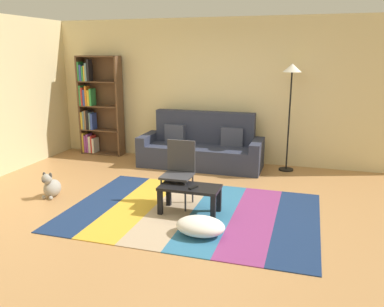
# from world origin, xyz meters

# --- Properties ---
(ground_plane) EXTENTS (14.00, 14.00, 0.00)m
(ground_plane) POSITION_xyz_m (0.00, 0.00, 0.00)
(ground_plane) COLOR #B27F4C
(back_wall) EXTENTS (6.80, 0.10, 2.70)m
(back_wall) POSITION_xyz_m (0.00, 2.55, 1.35)
(back_wall) COLOR beige
(back_wall) RESTS_ON ground_plane
(left_wall) EXTENTS (0.10, 5.50, 2.70)m
(left_wall) POSITION_xyz_m (-3.40, 0.75, 1.35)
(left_wall) COLOR beige
(left_wall) RESTS_ON ground_plane
(rug) EXTENTS (3.28, 2.30, 0.01)m
(rug) POSITION_xyz_m (0.26, -0.16, 0.01)
(rug) COLOR navy
(rug) RESTS_ON ground_plane
(couch) EXTENTS (2.26, 0.80, 1.00)m
(couch) POSITION_xyz_m (-0.22, 2.02, 0.34)
(couch) COLOR #2D3347
(couch) RESTS_ON ground_plane
(bookshelf) EXTENTS (0.90, 0.28, 2.01)m
(bookshelf) POSITION_xyz_m (-2.56, 2.31, 0.97)
(bookshelf) COLOR brown
(bookshelf) RESTS_ON ground_plane
(coffee_table) EXTENTS (0.79, 0.40, 0.37)m
(coffee_table) POSITION_xyz_m (0.24, -0.19, 0.31)
(coffee_table) COLOR black
(coffee_table) RESTS_ON rug
(pouf) EXTENTS (0.58, 0.42, 0.21)m
(pouf) POSITION_xyz_m (0.55, -0.78, 0.12)
(pouf) COLOR white
(pouf) RESTS_ON rug
(dog) EXTENTS (0.22, 0.35, 0.40)m
(dog) POSITION_xyz_m (-1.89, -0.20, 0.16)
(dog) COLOR #9E998E
(dog) RESTS_ON ground_plane
(standing_lamp) EXTENTS (0.32, 0.32, 1.89)m
(standing_lamp) POSITION_xyz_m (1.33, 2.20, 1.58)
(standing_lamp) COLOR black
(standing_lamp) RESTS_ON ground_plane
(tv_remote) EXTENTS (0.10, 0.16, 0.02)m
(tv_remote) POSITION_xyz_m (0.31, -0.25, 0.39)
(tv_remote) COLOR black
(tv_remote) RESTS_ON coffee_table
(folding_chair) EXTENTS (0.40, 0.40, 0.90)m
(folding_chair) POSITION_xyz_m (0.00, 0.09, 0.53)
(folding_chair) COLOR #38383D
(folding_chair) RESTS_ON ground_plane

